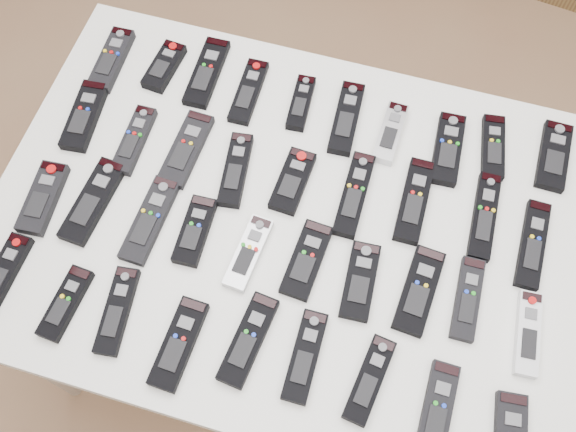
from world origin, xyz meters
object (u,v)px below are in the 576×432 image
(remote_17, at_px, (484,216))
(remote_18, at_px, (533,244))
(remote_3, at_px, (249,92))
(remote_26, at_px, (419,290))
(remote_33, at_px, (248,340))
(remote_6, at_px, (390,133))
(remote_24, at_px, (307,260))
(remote_4, at_px, (301,103))
(remote_29, at_px, (4,273))
(remote_35, at_px, (369,380))
(remote_5, at_px, (346,118))
(remote_22, at_px, (195,231))
(remote_20, at_px, (93,201))
(remote_28, at_px, (528,333))
(remote_7, at_px, (448,149))
(remote_21, at_px, (150,220))
(remote_30, at_px, (66,303))
(remote_19, at_px, (43,198))
(remote_34, at_px, (305,356))
(remote_31, at_px, (117,311))
(remote_36, at_px, (437,411))
(remote_16, at_px, (414,201))
(remote_9, at_px, (554,156))
(remote_8, at_px, (493,147))
(remote_0, at_px, (112,60))
(remote_2, at_px, (207,73))
(remote_12, at_px, (186,149))
(table, at_px, (288,231))
(remote_13, at_px, (236,170))
(remote_15, at_px, (354,195))
(remote_14, at_px, (293,181))
(remote_25, at_px, (360,281))
(remote_1, at_px, (164,67))
(remote_10, at_px, (85,116))
(remote_11, at_px, (134,140))
(remote_23, at_px, (248,253))

(remote_17, height_order, remote_18, remote_17)
(remote_3, distance_m, remote_26, 0.59)
(remote_33, bearing_deg, remote_6, 79.82)
(remote_24, bearing_deg, remote_4, 111.58)
(remote_29, distance_m, remote_35, 0.75)
(remote_18, height_order, remote_33, remote_33)
(remote_5, relative_size, remote_22, 1.23)
(remote_3, distance_m, remote_29, 0.65)
(remote_20, xyz_separation_m, remote_33, (0.41, -0.19, 0.00))
(remote_3, bearing_deg, remote_24, -57.75)
(remote_5, height_order, remote_28, remote_5)
(remote_5, distance_m, remote_7, 0.23)
(remote_21, xyz_separation_m, remote_30, (-0.09, -0.22, 0.00))
(remote_19, relative_size, remote_30, 1.10)
(remote_19, xyz_separation_m, remote_34, (0.62, -0.17, -0.00))
(remote_22, xyz_separation_m, remote_31, (-0.09, -0.20, -0.00))
(remote_35, bearing_deg, remote_17, 77.09)
(remote_34, height_order, remote_36, same)
(remote_16, bearing_deg, remote_7, 72.39)
(remote_7, bearing_deg, remote_3, 174.24)
(remote_19, bearing_deg, remote_9, 17.18)
(remote_8, relative_size, remote_29, 0.95)
(remote_0, relative_size, remote_19, 1.06)
(remote_24, bearing_deg, remote_30, -148.67)
(remote_2, bearing_deg, remote_22, -75.46)
(remote_12, xyz_separation_m, remote_30, (-0.10, -0.40, 0.00))
(remote_36, bearing_deg, remote_29, 179.77)
(remote_34, bearing_deg, remote_30, -177.01)
(table, relative_size, remote_19, 7.58)
(remote_34, xyz_separation_m, remote_36, (0.26, -0.03, 0.00))
(remote_13, bearing_deg, remote_16, -2.27)
(table, distance_m, remote_15, 0.17)
(remote_14, bearing_deg, remote_28, -16.83)
(remote_8, bearing_deg, remote_25, -125.90)
(remote_8, bearing_deg, remote_0, 173.23)
(remote_2, distance_m, remote_17, 0.70)
(table, distance_m, remote_1, 0.49)
(remote_1, relative_size, remote_22, 0.90)
(remote_0, relative_size, remote_28, 1.05)
(remote_10, relative_size, remote_20, 0.90)
(remote_1, bearing_deg, remote_30, -82.50)
(remote_20, bearing_deg, remote_21, 1.30)
(remote_11, height_order, remote_33, remote_33)
(remote_23, bearing_deg, remote_19, -174.68)
(remote_16, height_order, remote_35, same)
(remote_6, xyz_separation_m, remote_9, (0.36, 0.04, -0.00))
(remote_10, height_order, remote_22, same)
(remote_9, height_order, remote_14, remote_14)
(remote_7, height_order, remote_20, remote_7)
(remote_6, distance_m, remote_23, 0.42)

